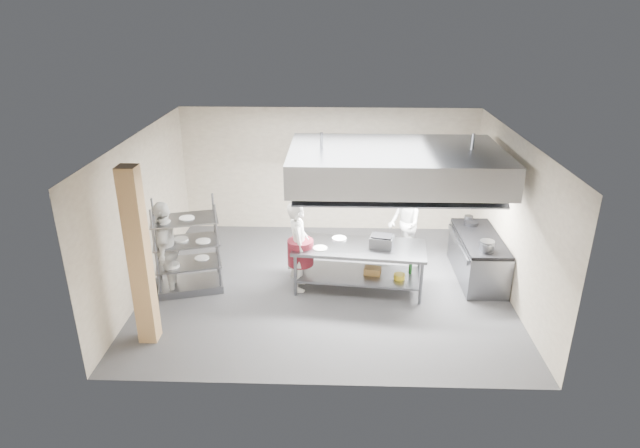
{
  "coord_description": "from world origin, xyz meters",
  "views": [
    {
      "loc": [
        0.2,
        -9.37,
        5.2
      ],
      "look_at": [
        -0.12,
        0.2,
        1.25
      ],
      "focal_mm": 30.0,
      "sensor_mm": 36.0,
      "label": 1
    }
  ],
  "objects_px": {
    "chef_plating": "(166,249)",
    "griddle": "(382,242)",
    "cooking_range": "(478,258)",
    "chef_head": "(299,246)",
    "chef_line": "(404,224)",
    "stockpot": "(487,245)",
    "pass_rack": "(187,246)",
    "island": "(359,267)"
  },
  "relations": [
    {
      "from": "island",
      "to": "stockpot",
      "type": "relative_size",
      "value": 9.24
    },
    {
      "from": "cooking_range",
      "to": "stockpot",
      "type": "bearing_deg",
      "value": -93.79
    },
    {
      "from": "cooking_range",
      "to": "chef_line",
      "type": "bearing_deg",
      "value": 150.55
    },
    {
      "from": "cooking_range",
      "to": "griddle",
      "type": "relative_size",
      "value": 4.63
    },
    {
      "from": "chef_head",
      "to": "stockpot",
      "type": "xyz_separation_m",
      "value": [
        3.56,
        -0.06,
        0.1
      ]
    },
    {
      "from": "cooking_range",
      "to": "chef_head",
      "type": "bearing_deg",
      "value": -170.86
    },
    {
      "from": "cooking_range",
      "to": "chef_line",
      "type": "xyz_separation_m",
      "value": [
        -1.42,
        0.8,
        0.4
      ]
    },
    {
      "from": "cooking_range",
      "to": "pass_rack",
      "type": "bearing_deg",
      "value": -173.0
    },
    {
      "from": "island",
      "to": "stockpot",
      "type": "bearing_deg",
      "value": 4.33
    },
    {
      "from": "island",
      "to": "chef_head",
      "type": "distance_m",
      "value": 1.25
    },
    {
      "from": "cooking_range",
      "to": "stockpot",
      "type": "xyz_separation_m",
      "value": [
        -0.04,
        -0.64,
        0.57
      ]
    },
    {
      "from": "pass_rack",
      "to": "griddle",
      "type": "height_order",
      "value": "pass_rack"
    },
    {
      "from": "island",
      "to": "chef_head",
      "type": "xyz_separation_m",
      "value": [
        -1.17,
        -0.01,
        0.44
      ]
    },
    {
      "from": "cooking_range",
      "to": "chef_line",
      "type": "distance_m",
      "value": 1.68
    },
    {
      "from": "island",
      "to": "chef_line",
      "type": "distance_m",
      "value": 1.74
    },
    {
      "from": "cooking_range",
      "to": "chef_head",
      "type": "xyz_separation_m",
      "value": [
        -3.6,
        -0.58,
        0.48
      ]
    },
    {
      "from": "cooking_range",
      "to": "chef_line",
      "type": "height_order",
      "value": "chef_line"
    },
    {
      "from": "island",
      "to": "pass_rack",
      "type": "relative_size",
      "value": 1.37
    },
    {
      "from": "griddle",
      "to": "stockpot",
      "type": "xyz_separation_m",
      "value": [
        1.97,
        -0.07,
        -0.02
      ]
    },
    {
      "from": "griddle",
      "to": "chef_line",
      "type": "bearing_deg",
      "value": 80.33
    },
    {
      "from": "chef_line",
      "to": "stockpot",
      "type": "distance_m",
      "value": 2.01
    },
    {
      "from": "chef_line",
      "to": "griddle",
      "type": "height_order",
      "value": "chef_line"
    },
    {
      "from": "pass_rack",
      "to": "cooking_range",
      "type": "xyz_separation_m",
      "value": [
        5.73,
        0.7,
        -0.5
      ]
    },
    {
      "from": "griddle",
      "to": "chef_plating",
      "type": "bearing_deg",
      "value": -162.32
    },
    {
      "from": "chef_line",
      "to": "chef_plating",
      "type": "bearing_deg",
      "value": -83.62
    },
    {
      "from": "chef_line",
      "to": "griddle",
      "type": "distance_m",
      "value": 1.51
    },
    {
      "from": "chef_line",
      "to": "griddle",
      "type": "relative_size",
      "value": 3.8
    },
    {
      "from": "pass_rack",
      "to": "griddle",
      "type": "distance_m",
      "value": 3.72
    },
    {
      "from": "chef_plating",
      "to": "island",
      "type": "bearing_deg",
      "value": 86.44
    },
    {
      "from": "chef_head",
      "to": "stockpot",
      "type": "distance_m",
      "value": 3.56
    },
    {
      "from": "island",
      "to": "chef_plating",
      "type": "bearing_deg",
      "value": -169.39
    },
    {
      "from": "pass_rack",
      "to": "cooking_range",
      "type": "relative_size",
      "value": 0.92
    },
    {
      "from": "pass_rack",
      "to": "griddle",
      "type": "bearing_deg",
      "value": -13.98
    },
    {
      "from": "cooking_range",
      "to": "stockpot",
      "type": "distance_m",
      "value": 0.86
    },
    {
      "from": "griddle",
      "to": "island",
      "type": "bearing_deg",
      "value": -166.55
    },
    {
      "from": "pass_rack",
      "to": "chef_plating",
      "type": "xyz_separation_m",
      "value": [
        -0.35,
        -0.16,
        0.03
      ]
    },
    {
      "from": "stockpot",
      "to": "pass_rack",
      "type": "bearing_deg",
      "value": -179.36
    },
    {
      "from": "pass_rack",
      "to": "chef_plating",
      "type": "distance_m",
      "value": 0.39
    },
    {
      "from": "chef_plating",
      "to": "griddle",
      "type": "bearing_deg",
      "value": 85.96
    },
    {
      "from": "island",
      "to": "stockpot",
      "type": "distance_m",
      "value": 2.45
    },
    {
      "from": "chef_plating",
      "to": "chef_head",
      "type": "bearing_deg",
      "value": 88.37
    },
    {
      "from": "chef_head",
      "to": "griddle",
      "type": "relative_size",
      "value": 4.16
    }
  ]
}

